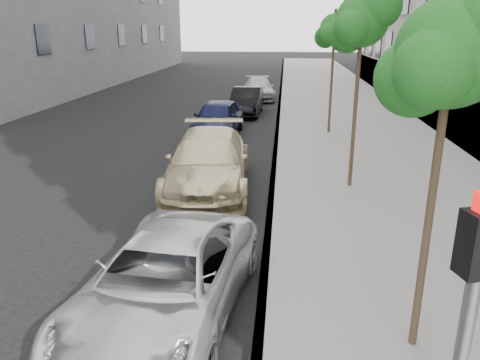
# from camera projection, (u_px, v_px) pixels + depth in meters

# --- Properties ---
(sidewalk) EXTENTS (6.40, 72.00, 0.14)m
(sidewalk) POSITION_uv_depth(u_px,v_px,m) (334.00, 99.00, 27.37)
(sidewalk) COLOR gray
(sidewalk) RESTS_ON ground
(curb) EXTENTS (0.15, 72.00, 0.14)m
(curb) POSITION_uv_depth(u_px,v_px,m) (280.00, 98.00, 27.65)
(curb) COLOR #9E9B93
(curb) RESTS_ON ground
(tree_near) EXTENTS (1.59, 1.39, 4.49)m
(tree_near) POSITION_uv_depth(u_px,v_px,m) (454.00, 53.00, 5.01)
(tree_near) COLOR #38281C
(tree_near) RESTS_ON sidewalk
(tree_mid) EXTENTS (1.63, 1.43, 4.92)m
(tree_mid) POSITION_uv_depth(u_px,v_px,m) (363.00, 21.00, 11.04)
(tree_mid) COLOR #38281C
(tree_mid) RESTS_ON sidewalk
(tree_far) EXTENTS (1.51, 1.31, 4.64)m
(tree_far) POSITION_uv_depth(u_px,v_px,m) (335.00, 29.00, 17.25)
(tree_far) COLOR #38281C
(tree_far) RESTS_ON sidewalk
(signal_pole) EXTENTS (0.28, 0.24, 3.04)m
(signal_pole) POSITION_uv_depth(u_px,v_px,m) (462.00, 354.00, 3.09)
(signal_pole) COLOR #939699
(signal_pole) RESTS_ON sidewalk
(minivan) EXTENTS (2.54, 4.69, 1.25)m
(minivan) POSITION_uv_depth(u_px,v_px,m) (165.00, 282.00, 6.71)
(minivan) COLOR silver
(minivan) RESTS_ON ground
(suv) EXTENTS (2.49, 5.29, 1.49)m
(suv) POSITION_uv_depth(u_px,v_px,m) (208.00, 162.00, 12.20)
(suv) COLOR beige
(suv) RESTS_ON ground
(sedan_blue) EXTENTS (1.87, 4.18, 1.39)m
(sedan_blue) POSITION_uv_depth(u_px,v_px,m) (218.00, 118.00, 18.33)
(sedan_blue) COLOR black
(sedan_blue) RESTS_ON ground
(sedan_black) EXTENTS (1.51, 3.96, 1.29)m
(sedan_black) POSITION_uv_depth(u_px,v_px,m) (247.00, 101.00, 22.85)
(sedan_black) COLOR black
(sedan_black) RESTS_ON ground
(sedan_rear) EXTENTS (2.14, 4.38, 1.23)m
(sedan_rear) POSITION_uv_depth(u_px,v_px,m) (259.00, 89.00, 27.68)
(sedan_rear) COLOR #A2A4AA
(sedan_rear) RESTS_ON ground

